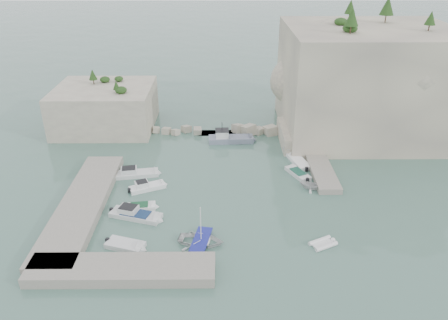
{
  "coord_description": "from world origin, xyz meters",
  "views": [
    {
      "loc": [
        -0.37,
        -45.21,
        28.88
      ],
      "look_at": [
        0.0,
        6.0,
        3.0
      ],
      "focal_mm": 35.0,
      "sensor_mm": 36.0,
      "label": 1
    }
  ],
  "objects_px": {
    "motorboat_c": "(139,209)",
    "tender_east_d": "(296,153)",
    "inflatable_dinghy": "(323,245)",
    "motorboat_e": "(126,247)",
    "tender_east_a": "(311,189)",
    "motorboat_b": "(148,189)",
    "tender_east_c": "(298,163)",
    "motorboat_a": "(136,176)",
    "tender_east_b": "(298,175)",
    "motorboat_d": "(136,217)",
    "work_boat": "(231,142)",
    "rowboat": "(201,243)"
  },
  "relations": [
    {
      "from": "motorboat_e",
      "to": "tender_east_b",
      "type": "xyz_separation_m",
      "value": [
        20.62,
        15.57,
        0.0
      ]
    },
    {
      "from": "tender_east_b",
      "to": "tender_east_d",
      "type": "distance_m",
      "value": 6.88
    },
    {
      "from": "tender_east_a",
      "to": "tender_east_d",
      "type": "bearing_deg",
      "value": 22.59
    },
    {
      "from": "motorboat_e",
      "to": "tender_east_c",
      "type": "height_order",
      "value": "same"
    },
    {
      "from": "motorboat_a",
      "to": "tender_east_b",
      "type": "bearing_deg",
      "value": -9.14
    },
    {
      "from": "motorboat_c",
      "to": "tender_east_a",
      "type": "height_order",
      "value": "tender_east_a"
    },
    {
      "from": "tender_east_d",
      "to": "motorboat_d",
      "type": "bearing_deg",
      "value": 111.79
    },
    {
      "from": "tender_east_a",
      "to": "motorboat_b",
      "type": "bearing_deg",
      "value": 110.64
    },
    {
      "from": "motorboat_b",
      "to": "inflatable_dinghy",
      "type": "bearing_deg",
      "value": -54.25
    },
    {
      "from": "motorboat_b",
      "to": "inflatable_dinghy",
      "type": "height_order",
      "value": "motorboat_b"
    },
    {
      "from": "motorboat_a",
      "to": "motorboat_d",
      "type": "bearing_deg",
      "value": -89.4
    },
    {
      "from": "work_boat",
      "to": "motorboat_a",
      "type": "bearing_deg",
      "value": -142.28
    },
    {
      "from": "inflatable_dinghy",
      "to": "tender_east_b",
      "type": "relative_size",
      "value": 0.63
    },
    {
      "from": "inflatable_dinghy",
      "to": "motorboat_e",
      "type": "bearing_deg",
      "value": 153.78
    },
    {
      "from": "motorboat_d",
      "to": "work_boat",
      "type": "relative_size",
      "value": 0.86
    },
    {
      "from": "tender_east_a",
      "to": "motorboat_a",
      "type": "bearing_deg",
      "value": 101.83
    },
    {
      "from": "motorboat_a",
      "to": "motorboat_e",
      "type": "height_order",
      "value": "motorboat_a"
    },
    {
      "from": "motorboat_d",
      "to": "tender_east_c",
      "type": "xyz_separation_m",
      "value": [
        21.16,
        13.61,
        0.0
      ]
    },
    {
      "from": "motorboat_a",
      "to": "work_boat",
      "type": "relative_size",
      "value": 0.85
    },
    {
      "from": "motorboat_b",
      "to": "tender_east_a",
      "type": "bearing_deg",
      "value": -24.37
    },
    {
      "from": "tender_east_c",
      "to": "motorboat_d",
      "type": "bearing_deg",
      "value": 107.31
    },
    {
      "from": "motorboat_b",
      "to": "tender_east_d",
      "type": "height_order",
      "value": "tender_east_d"
    },
    {
      "from": "motorboat_a",
      "to": "rowboat",
      "type": "relative_size",
      "value": 1.35
    },
    {
      "from": "motorboat_d",
      "to": "tender_east_d",
      "type": "distance_m",
      "value": 27.13
    },
    {
      "from": "rowboat",
      "to": "tender_east_a",
      "type": "distance_m",
      "value": 17.82
    },
    {
      "from": "tender_east_b",
      "to": "motorboat_d",
      "type": "bearing_deg",
      "value": 90.95
    },
    {
      "from": "motorboat_b",
      "to": "motorboat_d",
      "type": "relative_size",
      "value": 0.75
    },
    {
      "from": "motorboat_a",
      "to": "work_boat",
      "type": "height_order",
      "value": "work_boat"
    },
    {
      "from": "inflatable_dinghy",
      "to": "tender_east_c",
      "type": "bearing_deg",
      "value": 61.81
    },
    {
      "from": "tender_east_a",
      "to": "tender_east_c",
      "type": "bearing_deg",
      "value": 24.16
    },
    {
      "from": "tender_east_a",
      "to": "work_boat",
      "type": "bearing_deg",
      "value": 54.87
    },
    {
      "from": "motorboat_c",
      "to": "motorboat_e",
      "type": "relative_size",
      "value": 0.95
    },
    {
      "from": "motorboat_d",
      "to": "work_boat",
      "type": "xyz_separation_m",
      "value": [
        11.52,
        21.23,
        0.0
      ]
    },
    {
      "from": "motorboat_a",
      "to": "tender_east_a",
      "type": "bearing_deg",
      "value": -18.07
    },
    {
      "from": "motorboat_d",
      "to": "motorboat_e",
      "type": "bearing_deg",
      "value": -74.14
    },
    {
      "from": "motorboat_a",
      "to": "work_boat",
      "type": "bearing_deg",
      "value": 31.15
    },
    {
      "from": "work_boat",
      "to": "tender_east_c",
      "type": "bearing_deg",
      "value": -40.88
    },
    {
      "from": "tender_east_a",
      "to": "tender_east_d",
      "type": "relative_size",
      "value": 0.68
    },
    {
      "from": "motorboat_b",
      "to": "motorboat_c",
      "type": "height_order",
      "value": "motorboat_b"
    },
    {
      "from": "motorboat_e",
      "to": "inflatable_dinghy",
      "type": "distance_m",
      "value": 20.85
    },
    {
      "from": "tender_east_b",
      "to": "rowboat",
      "type": "bearing_deg",
      "value": 114.59
    },
    {
      "from": "tender_east_a",
      "to": "motorboat_c",
      "type": "bearing_deg",
      "value": 122.92
    },
    {
      "from": "motorboat_b",
      "to": "tender_east_d",
      "type": "relative_size",
      "value": 1.14
    },
    {
      "from": "motorboat_d",
      "to": "tender_east_a",
      "type": "relative_size",
      "value": 2.25
    },
    {
      "from": "motorboat_a",
      "to": "tender_east_c",
      "type": "relative_size",
      "value": 1.2
    },
    {
      "from": "motorboat_c",
      "to": "tender_east_d",
      "type": "relative_size",
      "value": 0.97
    },
    {
      "from": "motorboat_c",
      "to": "tender_east_c",
      "type": "distance_m",
      "value": 24.16
    },
    {
      "from": "inflatable_dinghy",
      "to": "tender_east_d",
      "type": "relative_size",
      "value": 0.68
    },
    {
      "from": "motorboat_a",
      "to": "tender_east_d",
      "type": "bearing_deg",
      "value": 7.45
    },
    {
      "from": "motorboat_b",
      "to": "tender_east_d",
      "type": "xyz_separation_m",
      "value": [
        20.87,
        10.43,
        0.0
      ]
    }
  ]
}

